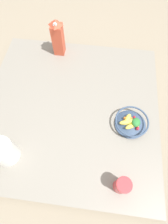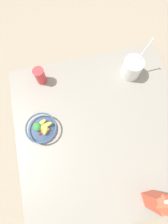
% 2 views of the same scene
% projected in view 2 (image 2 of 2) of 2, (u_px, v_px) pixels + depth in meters
% --- Properties ---
extents(ground_plane, '(6.00, 6.00, 0.00)m').
position_uv_depth(ground_plane, '(102.00, 130.00, 1.16)').
color(ground_plane, gray).
extents(countertop, '(1.10, 1.10, 0.05)m').
position_uv_depth(countertop, '(102.00, 129.00, 1.14)').
color(countertop, gray).
rests_on(countertop, ground_plane).
extents(fruit_bowl, '(0.19, 0.19, 0.08)m').
position_uv_depth(fruit_bowl, '(42.00, 128.00, 1.08)').
color(fruit_bowl, '#384C6B').
rests_on(fruit_bowl, countertop).
extents(milk_carton, '(0.07, 0.07, 0.26)m').
position_uv_depth(milk_carton, '(158.00, 202.00, 0.86)').
color(milk_carton, '#CC4C33').
rests_on(milk_carton, countertop).
extents(yogurt_tub, '(0.17, 0.13, 0.27)m').
position_uv_depth(yogurt_tub, '(132.00, 67.00, 1.17)').
color(yogurt_tub, white).
rests_on(yogurt_tub, countertop).
extents(drinking_cup, '(0.07, 0.07, 0.13)m').
position_uv_depth(drinking_cup, '(40.00, 76.00, 1.16)').
color(drinking_cup, '#DB383D').
rests_on(drinking_cup, countertop).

